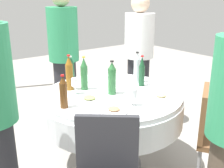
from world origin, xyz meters
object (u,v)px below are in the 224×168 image
bottle_dark_green_right (71,70)px  plate_east (113,86)px  plate_west (114,111)px  person_near (64,60)px  dining_table (112,108)px  person_front (139,60)px  bottle_green_rear (112,79)px  chair_outer (215,132)px  bottle_brown_far (63,92)px  plate_south (161,97)px  wine_glass_near (133,94)px  wine_glass_right (105,69)px  wine_glass_far (75,82)px  bottle_dark_green_front (142,72)px  bottle_green_outer (84,74)px  bottle_clear_mid (137,68)px  bottle_amber_near (69,74)px  plate_left (89,99)px

bottle_dark_green_right → plate_east: (-0.39, -0.22, -0.11)m
plate_west → person_near: 1.32m
plate_west → dining_table: bearing=-35.7°
bottle_dark_green_right → person_front: person_front is taller
bottle_dark_green_right → person_near: (0.43, -0.15, 0.00)m
bottle_green_rear → chair_outer: 0.95m
bottle_green_rear → plate_east: bottle_green_rear is taller
bottle_brown_far → plate_south: (-0.32, -0.74, -0.11)m
chair_outer → wine_glass_near: bearing=-71.1°
wine_glass_right → person_front: 0.57m
dining_table → wine_glass_far: wine_glass_far is taller
bottle_green_rear → bottle_dark_green_front: bearing=-88.7°
bottle_dark_green_right → bottle_green_outer: 0.29m
person_near → wine_glass_near: bearing=-91.6°
wine_glass_near → wine_glass_right: bearing=-20.3°
bottle_green_outer → wine_glass_right: (0.19, -0.37, -0.05)m
bottle_clear_mid → bottle_green_rear: (-0.11, 0.40, -0.00)m
bottle_dark_green_front → bottle_amber_near: bearing=62.2°
plate_west → plate_south: same height
plate_south → person_near: bearing=9.0°
plate_left → plate_south: bearing=-122.4°
wine_glass_near → plate_east: 0.49m
wine_glass_right → plate_south: size_ratio=0.70×
bottle_brown_far → plate_east: (0.16, -0.60, -0.12)m
bottle_clear_mid → bottle_green_rear: bearing=106.1°
plate_west → wine_glass_far: bearing=3.0°
wine_glass_right → person_front: size_ratio=0.09×
plate_east → plate_west: bearing=143.1°
bottle_amber_near → plate_west: size_ratio=1.57×
wine_glass_near → bottle_amber_near: bearing=17.9°
bottle_dark_green_right → plate_south: size_ratio=1.26×
bottle_amber_near → bottle_green_rear: bearing=-143.9°
bottle_amber_near → chair_outer: (-1.06, -0.72, -0.37)m
wine_glass_right → plate_south: 0.78m
person_front → bottle_amber_near: bearing=-111.7°
wine_glass_near → plate_east: size_ratio=0.60×
dining_table → bottle_clear_mid: size_ratio=4.12×
person_near → plate_east: bearing=-83.0°
plate_west → plate_left: size_ratio=0.84×
person_near → wine_glass_right: bearing=-68.2°
plate_south → chair_outer: bearing=-150.4°
bottle_clear_mid → plate_east: 0.31m
bottle_green_rear → wine_glass_right: (0.44, -0.24, -0.04)m
bottle_dark_green_right → plate_west: (-0.85, 0.13, -0.11)m
bottle_amber_near → bottle_dark_green_right: bearing=-33.3°
wine_glass_near → plate_south: 0.31m
plate_west → plate_south: (-0.02, -0.49, 0.00)m
wine_glass_far → plate_west: bearing=-177.0°
bottle_dark_green_front → plate_left: bearing=91.9°
plate_west → plate_south: 0.49m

